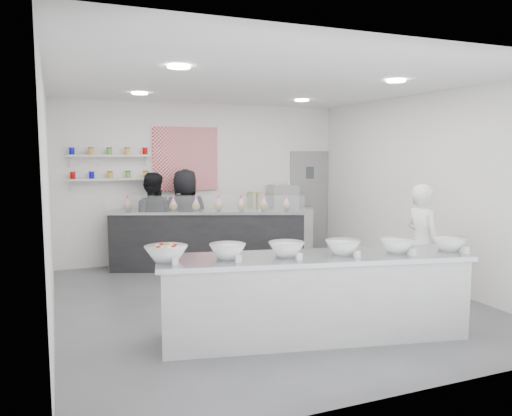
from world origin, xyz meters
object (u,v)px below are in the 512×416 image
(prep_counter, at_px, (314,297))
(staff_right, at_px, (186,217))
(staff_left, at_px, (152,221))
(espresso_ledge, at_px, (280,231))
(woman_prep, at_px, (422,244))
(espresso_machine, at_px, (283,197))
(back_bar, at_px, (208,240))

(prep_counter, xyz_separation_m, staff_right, (-0.44, 4.09, 0.42))
(prep_counter, height_order, staff_left, staff_left)
(espresso_ledge, bearing_deg, woman_prep, -83.39)
(espresso_ledge, xyz_separation_m, espresso_machine, (0.04, 0.00, 0.70))
(staff_left, relative_size, staff_right, 0.97)
(espresso_ledge, height_order, staff_right, staff_right)
(espresso_machine, bearing_deg, back_bar, -159.31)
(prep_counter, height_order, woman_prep, woman_prep)
(espresso_ledge, bearing_deg, back_bar, -158.83)
(prep_counter, relative_size, staff_right, 1.95)
(espresso_machine, relative_size, staff_right, 0.32)
(prep_counter, relative_size, espresso_machine, 6.10)
(woman_prep, height_order, staff_right, staff_right)
(espresso_machine, bearing_deg, prep_counter, -110.60)
(woman_prep, bearing_deg, prep_counter, 105.52)
(woman_prep, xyz_separation_m, staff_right, (-2.45, 3.49, 0.06))
(espresso_ledge, relative_size, espresso_machine, 2.30)
(staff_right, bearing_deg, back_bar, 125.29)
(woman_prep, height_order, staff_left, staff_left)
(prep_counter, relative_size, woman_prep, 2.10)
(prep_counter, relative_size, staff_left, 2.01)
(prep_counter, height_order, espresso_ledge, espresso_ledge)
(back_bar, relative_size, staff_left, 1.98)
(espresso_machine, relative_size, woman_prep, 0.34)
(staff_right, bearing_deg, woman_prep, 128.53)
(prep_counter, bearing_deg, espresso_ledge, 81.88)
(back_bar, height_order, espresso_ledge, back_bar)
(prep_counter, distance_m, woman_prep, 2.12)
(woman_prep, bearing_deg, staff_left, 40.26)
(staff_left, distance_m, staff_right, 0.62)
(back_bar, distance_m, woman_prep, 3.74)
(espresso_ledge, relative_size, staff_left, 0.76)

